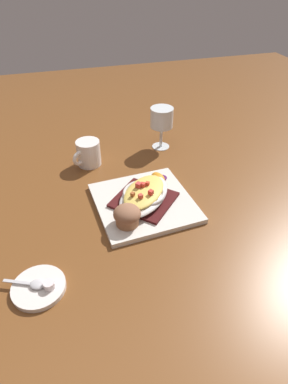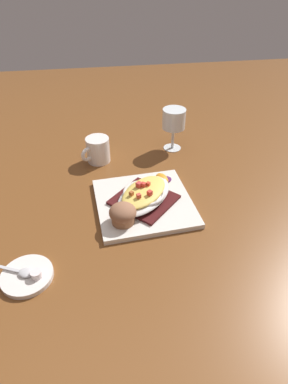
{
  "view_description": "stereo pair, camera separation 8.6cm",
  "coord_description": "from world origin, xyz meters",
  "px_view_note": "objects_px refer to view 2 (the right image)",
  "views": [
    {
      "loc": [
        -0.19,
        -0.66,
        0.57
      ],
      "look_at": [
        0.0,
        0.0,
        0.04
      ],
      "focal_mm": 30.06,
      "sensor_mm": 36.0,
      "label": 1
    },
    {
      "loc": [
        -0.11,
        -0.68,
        0.57
      ],
      "look_at": [
        0.0,
        0.0,
        0.04
      ],
      "focal_mm": 30.06,
      "sensor_mm": 36.0,
      "label": 2
    }
  ],
  "objects_px": {
    "gratin_dish": "(144,194)",
    "coffee_mug": "(98,151)",
    "muffin": "(123,214)",
    "stemmed_glass": "(174,121)",
    "spoon": "(24,272)",
    "creamer_saucer": "(27,276)",
    "creamer_cup_0": "(36,274)",
    "orange_garnish": "(162,179)",
    "square_plate": "(144,203)"
  },
  "relations": [
    {
      "from": "stemmed_glass",
      "to": "creamer_saucer",
      "type": "distance_m",
      "value": 0.67
    },
    {
      "from": "square_plate",
      "to": "gratin_dish",
      "type": "distance_m",
      "value": 0.03
    },
    {
      "from": "creamer_saucer",
      "to": "orange_garnish",
      "type": "bearing_deg",
      "value": 38.65
    },
    {
      "from": "gratin_dish",
      "to": "stemmed_glass",
      "type": "xyz_separation_m",
      "value": [
        0.15,
        0.3,
        0.06
      ]
    },
    {
      "from": "spoon",
      "to": "stemmed_glass",
      "type": "bearing_deg",
      "value": 48.63
    },
    {
      "from": "square_plate",
      "to": "spoon",
      "type": "height_order",
      "value": "spoon"
    },
    {
      "from": "square_plate",
      "to": "muffin",
      "type": "distance_m",
      "value": 0.11
    },
    {
      "from": "gratin_dish",
      "to": "creamer_saucer",
      "type": "height_order",
      "value": "gratin_dish"
    },
    {
      "from": "coffee_mug",
      "to": "stemmed_glass",
      "type": "relative_size",
      "value": 0.66
    },
    {
      "from": "square_plate",
      "to": "spoon",
      "type": "relative_size",
      "value": 2.81
    },
    {
      "from": "creamer_saucer",
      "to": "gratin_dish",
      "type": "bearing_deg",
      "value": 35.52
    },
    {
      "from": "muffin",
      "to": "spoon",
      "type": "height_order",
      "value": "muffin"
    },
    {
      "from": "coffee_mug",
      "to": "creamer_cup_0",
      "type": "relative_size",
      "value": 3.97
    },
    {
      "from": "stemmed_glass",
      "to": "spoon",
      "type": "distance_m",
      "value": 0.67
    },
    {
      "from": "spoon",
      "to": "coffee_mug",
      "type": "bearing_deg",
      "value": 68.65
    },
    {
      "from": "orange_garnish",
      "to": "creamer_cup_0",
      "type": "distance_m",
      "value": 0.44
    },
    {
      "from": "orange_garnish",
      "to": "spoon",
      "type": "relative_size",
      "value": 0.66
    },
    {
      "from": "square_plate",
      "to": "creamer_cup_0",
      "type": "distance_m",
      "value": 0.34
    },
    {
      "from": "spoon",
      "to": "creamer_cup_0",
      "type": "bearing_deg",
      "value": -23.65
    },
    {
      "from": "muffin",
      "to": "creamer_saucer",
      "type": "bearing_deg",
      "value": -149.81
    },
    {
      "from": "creamer_cup_0",
      "to": "square_plate",
      "type": "bearing_deg",
      "value": 39.16
    },
    {
      "from": "muffin",
      "to": "creamer_saucer",
      "type": "relative_size",
      "value": 0.62
    },
    {
      "from": "muffin",
      "to": "stemmed_glass",
      "type": "bearing_deg",
      "value": 60.23
    },
    {
      "from": "gratin_dish",
      "to": "creamer_saucer",
      "type": "bearing_deg",
      "value": -144.48
    },
    {
      "from": "muffin",
      "to": "orange_garnish",
      "type": "bearing_deg",
      "value": 49.39
    },
    {
      "from": "coffee_mug",
      "to": "stemmed_glass",
      "type": "distance_m",
      "value": 0.27
    },
    {
      "from": "square_plate",
      "to": "coffee_mug",
      "type": "height_order",
      "value": "coffee_mug"
    },
    {
      "from": "orange_garnish",
      "to": "spoon",
      "type": "xyz_separation_m",
      "value": [
        -0.36,
        -0.28,
        -0.01
      ]
    },
    {
      "from": "creamer_cup_0",
      "to": "creamer_saucer",
      "type": "bearing_deg",
      "value": 156.35
    },
    {
      "from": "coffee_mug",
      "to": "stemmed_glass",
      "type": "height_order",
      "value": "stemmed_glass"
    },
    {
      "from": "coffee_mug",
      "to": "spoon",
      "type": "xyz_separation_m",
      "value": [
        -0.18,
        -0.45,
        -0.02
      ]
    },
    {
      "from": "gratin_dish",
      "to": "muffin",
      "type": "bearing_deg",
      "value": -130.69
    },
    {
      "from": "square_plate",
      "to": "spoon",
      "type": "distance_m",
      "value": 0.36
    },
    {
      "from": "coffee_mug",
      "to": "stemmed_glass",
      "type": "bearing_deg",
      "value": 9.74
    },
    {
      "from": "orange_garnish",
      "to": "spoon",
      "type": "bearing_deg",
      "value": -141.91
    },
    {
      "from": "orange_garnish",
      "to": "coffee_mug",
      "type": "relative_size",
      "value": 0.64
    },
    {
      "from": "muffin",
      "to": "coffee_mug",
      "type": "xyz_separation_m",
      "value": [
        -0.05,
        0.33,
        -0.0
      ]
    },
    {
      "from": "gratin_dish",
      "to": "coffee_mug",
      "type": "distance_m",
      "value": 0.28
    },
    {
      "from": "spoon",
      "to": "creamer_cup_0",
      "type": "height_order",
      "value": "creamer_cup_0"
    },
    {
      "from": "muffin",
      "to": "spoon",
      "type": "relative_size",
      "value": 0.76
    },
    {
      "from": "creamer_cup_0",
      "to": "gratin_dish",
      "type": "bearing_deg",
      "value": 39.16
    },
    {
      "from": "gratin_dish",
      "to": "spoon",
      "type": "xyz_separation_m",
      "value": [
        -0.29,
        -0.2,
        -0.02
      ]
    },
    {
      "from": "coffee_mug",
      "to": "creamer_cup_0",
      "type": "bearing_deg",
      "value": -107.81
    },
    {
      "from": "orange_garnish",
      "to": "creamer_cup_0",
      "type": "height_order",
      "value": "orange_garnish"
    },
    {
      "from": "square_plate",
      "to": "coffee_mug",
      "type": "bearing_deg",
      "value": 114.53
    },
    {
      "from": "square_plate",
      "to": "creamer_cup_0",
      "type": "bearing_deg",
      "value": -140.84
    },
    {
      "from": "muffin",
      "to": "coffee_mug",
      "type": "bearing_deg",
      "value": 98.56
    },
    {
      "from": "creamer_saucer",
      "to": "creamer_cup_0",
      "type": "xyz_separation_m",
      "value": [
        0.02,
        -0.01,
        0.01
      ]
    },
    {
      "from": "gratin_dish",
      "to": "coffee_mug",
      "type": "bearing_deg",
      "value": 114.52
    },
    {
      "from": "creamer_cup_0",
      "to": "orange_garnish",
      "type": "bearing_deg",
      "value": 41.54
    }
  ]
}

